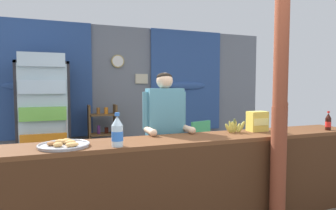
{
  "coord_description": "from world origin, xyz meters",
  "views": [
    {
      "loc": [
        -1.17,
        -2.26,
        1.44
      ],
      "look_at": [
        0.02,
        0.94,
        1.21
      ],
      "focal_mm": 30.22,
      "sensor_mm": 36.0,
      "label": 1
    }
  ],
  "objects": [
    {
      "name": "plastic_lawn_chair",
      "position": [
        0.91,
        2.02,
        0.49
      ],
      "size": [
        0.56,
        0.56,
        0.86
      ],
      "color": "#4CC675",
      "rests_on": "ground"
    },
    {
      "name": "bottle_shelf_rack",
      "position": [
        -0.56,
        2.63,
        0.59
      ],
      "size": [
        0.48,
        0.28,
        1.12
      ],
      "color": "brown",
      "rests_on": "ground"
    },
    {
      "name": "stall_counter",
      "position": [
        0.1,
        0.24,
        0.57
      ],
      "size": [
        4.05,
        0.53,
        0.91
      ],
      "color": "brown",
      "rests_on": "ground"
    },
    {
      "name": "drink_fridge",
      "position": [
        -1.45,
        2.44,
        1.05
      ],
      "size": [
        0.75,
        0.64,
        1.92
      ],
      "color": "#232328",
      "rests_on": "ground"
    },
    {
      "name": "pastry_tray",
      "position": [
        -1.18,
        0.32,
        0.93
      ],
      "size": [
        0.44,
        0.44,
        0.06
      ],
      "color": "#BCBCC1",
      "rests_on": "stall_counter"
    },
    {
      "name": "shopkeeper",
      "position": [
        -0.08,
        0.8,
        1.0
      ],
      "size": [
        0.53,
        0.42,
        1.59
      ],
      "color": "#28282D",
      "rests_on": "ground"
    },
    {
      "name": "ground_plane",
      "position": [
        0.0,
        1.18,
        0.0
      ],
      "size": [
        7.65,
        7.65,
        0.0
      ],
      "primitive_type": "plane",
      "color": "slate"
    },
    {
      "name": "banana_bunch",
      "position": [
        0.64,
        0.46,
        0.97
      ],
      "size": [
        0.28,
        0.06,
        0.16
      ],
      "color": "#CCC14C",
      "rests_on": "stall_counter"
    },
    {
      "name": "soda_bottle_water",
      "position": [
        -0.74,
        0.18,
        1.04
      ],
      "size": [
        0.1,
        0.1,
        0.3
      ],
      "color": "silver",
      "rests_on": "stall_counter"
    },
    {
      "name": "soda_bottle_cola",
      "position": [
        1.79,
        0.22,
        1.01
      ],
      "size": [
        0.07,
        0.07,
        0.23
      ],
      "color": "black",
      "rests_on": "stall_counter"
    },
    {
      "name": "back_wall_curtained",
      "position": [
        -0.05,
        2.99,
        1.31
      ],
      "size": [
        5.65,
        0.22,
        2.53
      ],
      "color": "slate",
      "rests_on": "ground"
    },
    {
      "name": "timber_post",
      "position": [
        0.86,
        -0.0,
        1.18
      ],
      "size": [
        0.18,
        0.16,
        2.46
      ],
      "color": "brown",
      "rests_on": "ground"
    },
    {
      "name": "snack_box_instant_noodle",
      "position": [
        0.95,
        0.46,
        1.03
      ],
      "size": [
        0.22,
        0.14,
        0.23
      ],
      "color": "#EAD14C",
      "rests_on": "stall_counter"
    }
  ]
}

